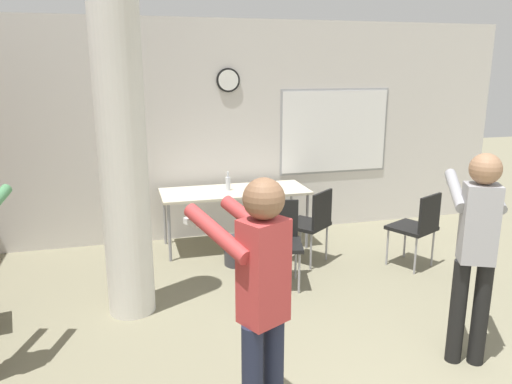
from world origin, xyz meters
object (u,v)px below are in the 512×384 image
object	(u,v)px
bottle_on_table	(228,183)
person_playing_side	(476,243)
chair_table_front	(280,237)
chair_table_right	(311,221)
person_playing_front	(260,296)
chair_mid_room	(418,224)
folding_table	(235,194)

from	to	relation	value
bottle_on_table	person_playing_side	distance (m)	3.21
bottle_on_table	chair_table_front	size ratio (longest dim) A/B	0.27
chair_table_front	chair_table_right	size ratio (longest dim) A/B	1.00
person_playing_side	bottle_on_table	bearing A→B (deg)	112.58
person_playing_side	person_playing_front	distance (m)	1.83
chair_mid_room	person_playing_front	world-z (taller)	person_playing_front
folding_table	chair_table_front	distance (m)	1.24
chair_mid_room	chair_table_front	world-z (taller)	same
chair_table_right	bottle_on_table	bearing A→B (deg)	135.31
chair_mid_room	person_playing_side	xyz separation A→B (m)	(-0.66, -1.73, 0.45)
chair_table_front	person_playing_side	xyz separation A→B (m)	(0.95, -1.73, 0.45)
chair_table_front	folding_table	bearing A→B (deg)	99.47
folding_table	chair_table_right	xyz separation A→B (m)	(0.72, -0.77, -0.17)
bottle_on_table	person_playing_front	size ratio (longest dim) A/B	0.14
chair_table_front	chair_table_right	distance (m)	0.68
bottle_on_table	chair_table_front	bearing A→B (deg)	-77.14
chair_mid_room	person_playing_front	bearing A→B (deg)	-138.16
folding_table	bottle_on_table	size ratio (longest dim) A/B	7.74
chair_mid_room	bottle_on_table	bearing A→B (deg)	146.99
person_playing_side	person_playing_front	world-z (taller)	person_playing_front
bottle_on_table	chair_table_right	bearing A→B (deg)	-44.69
person_playing_side	chair_mid_room	bearing A→B (deg)	68.99
folding_table	bottle_on_table	distance (m)	0.16
chair_table_front	person_playing_front	distance (m)	2.38
folding_table	person_playing_side	bearing A→B (deg)	-68.59
chair_table_front	person_playing_front	world-z (taller)	person_playing_front
person_playing_front	folding_table	bearing A→B (deg)	79.56
bottle_on_table	chair_table_front	distance (m)	1.30
folding_table	chair_table_right	distance (m)	1.07
folding_table	chair_mid_room	bearing A→B (deg)	-33.63
folding_table	person_playing_front	xyz separation A→B (m)	(-0.63, -3.39, 0.29)
bottle_on_table	chair_table_right	size ratio (longest dim) A/B	0.27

